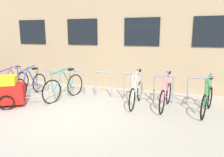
% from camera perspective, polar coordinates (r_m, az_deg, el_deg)
% --- Properties ---
extents(ground_plane, '(42.00, 42.00, 0.00)m').
position_cam_1_polar(ground_plane, '(5.93, -10.54, -9.41)').
color(ground_plane, '#B2ADA0').
extents(storefront_building, '(28.00, 5.23, 5.24)m').
position_cam_1_polar(storefront_building, '(10.96, 4.24, 14.31)').
color(storefront_building, tan).
rests_on(storefront_building, ground).
extents(bike_rack, '(6.62, 0.05, 0.87)m').
position_cam_1_polar(bike_rack, '(7.35, -2.24, -0.77)').
color(bike_rack, gray).
rests_on(bike_rack, ground).
extents(bicycle_white, '(0.44, 1.69, 1.08)m').
position_cam_1_polar(bicycle_white, '(6.56, 6.41, -3.72)').
color(bicycle_white, black).
rests_on(bicycle_white, ground).
extents(bicycle_purple, '(0.44, 1.77, 1.02)m').
position_cam_1_polar(bicycle_purple, '(8.59, -24.80, -1.05)').
color(bicycle_purple, black).
rests_on(bicycle_purple, ground).
extents(bicycle_pink, '(0.44, 1.63, 1.09)m').
position_cam_1_polar(bicycle_pink, '(6.43, 13.92, -4.30)').
color(bicycle_pink, black).
rests_on(bicycle_pink, ground).
extents(bicycle_green, '(0.54, 1.61, 1.11)m').
position_cam_1_polar(bicycle_green, '(6.38, 23.75, -5.15)').
color(bicycle_green, black).
rests_on(bicycle_green, ground).
extents(bicycle_blue, '(0.44, 1.69, 1.08)m').
position_cam_1_polar(bicycle_blue, '(8.05, -20.85, -1.50)').
color(bicycle_blue, black).
rests_on(bicycle_blue, ground).
extents(bicycle_teal, '(0.57, 1.77, 1.07)m').
position_cam_1_polar(bicycle_teal, '(7.29, -12.49, -2.15)').
color(bicycle_teal, black).
rests_on(bicycle_teal, ground).
extents(bike_trailer, '(1.39, 1.05, 0.93)m').
position_cam_1_polar(bike_trailer, '(7.08, -25.85, -2.92)').
color(bike_trailer, red).
rests_on(bike_trailer, ground).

